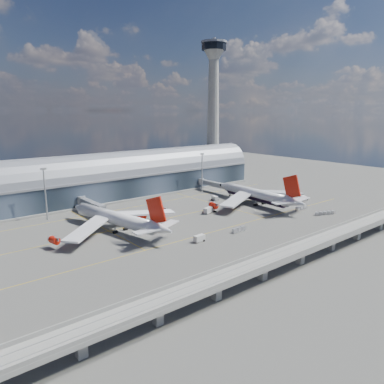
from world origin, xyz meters
TOP-DOWN VIEW (x-y plane):
  - ground at (0.00, 0.00)m, footprint 500.00×500.00m
  - taxi_lines at (0.00, 22.11)m, footprint 200.00×80.12m
  - terminal at (0.00, 77.99)m, footprint 200.00×30.00m
  - control_tower at (85.00, 83.00)m, footprint 19.00×19.00m
  - guideway at (-0.00, -55.00)m, footprint 220.00×8.50m
  - floodlight_mast_left at (-50.00, 55.00)m, footprint 3.00×0.70m
  - floodlight_mast_right at (50.00, 55.00)m, footprint 3.00×0.70m
  - airliner_left at (-31.61, 17.68)m, footprint 61.93×65.20m
  - airliner_right at (53.13, 10.73)m, footprint 63.73×66.63m
  - jet_bridge_left at (-28.51, 53.12)m, footprint 4.40×28.00m
  - jet_bridge_right at (56.77, 51.18)m, footprint 4.40×32.00m
  - service_truck_1 at (-12.82, -15.82)m, footprint 4.87×2.60m
  - service_truck_2 at (20.10, 14.44)m, footprint 8.82×4.65m
  - service_truck_3 at (81.76, -0.01)m, footprint 4.39×6.18m
  - service_truck_4 at (40.90, 32.96)m, footprint 2.97×4.87m
  - service_truck_5 at (-20.30, 23.52)m, footprint 5.41×5.92m
  - cargo_train_0 at (9.14, -17.03)m, footprint 7.86×1.98m
  - cargo_train_1 at (63.38, -25.97)m, footprint 11.81×5.91m
  - cargo_train_2 at (62.34, -12.33)m, footprint 8.32×1.82m

SIDE VIEW (x-z plane):
  - ground at x=0.00m, z-range 0.00..0.00m
  - taxi_lines at x=0.00m, z-range 0.00..0.01m
  - cargo_train_1 at x=63.38m, z-range 0.03..1.64m
  - cargo_train_0 at x=9.14m, z-range 0.04..1.78m
  - cargo_train_2 at x=62.34m, z-range 0.04..1.90m
  - service_truck_4 at x=40.90m, z-range 0.01..2.64m
  - service_truck_1 at x=-12.82m, z-range 0.01..2.77m
  - service_truck_3 at x=81.76m, z-range 0.03..2.83m
  - service_truck_5 at x=-20.30m, z-range 0.03..2.84m
  - service_truck_2 at x=20.10m, z-range 0.06..3.14m
  - jet_bridge_left at x=-28.51m, z-range 1.55..8.80m
  - jet_bridge_right at x=56.77m, z-range 1.56..8.81m
  - guideway at x=0.00m, z-range 1.69..8.89m
  - airliner_right at x=53.13m, z-range -5.08..16.04m
  - airliner_left at x=-31.61m, z-range -4.28..15.68m
  - terminal at x=0.00m, z-range -2.66..25.34m
  - floodlight_mast_left at x=-50.00m, z-range 0.78..26.48m
  - floodlight_mast_right at x=50.00m, z-range 0.78..26.48m
  - control_tower at x=85.00m, z-range 0.14..103.14m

